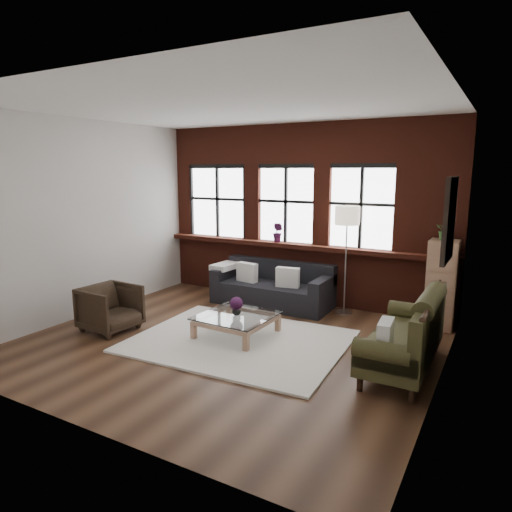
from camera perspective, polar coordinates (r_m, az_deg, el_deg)
The scene contains 26 objects.
floor at distance 6.55m, azimuth -3.39°, elevation -10.72°, with size 5.50×5.50×0.00m, color #3B2315.
ceiling at distance 6.15m, azimuth -3.74°, elevation 18.25°, with size 5.50×5.50×0.00m, color white.
wall_back at distance 8.35m, azimuth 5.82°, elevation 5.22°, with size 5.50×5.50×0.00m, color beige.
wall_front at distance 4.29m, azimuth -21.93°, elevation -0.68°, with size 5.50×5.50×0.00m, color beige.
wall_left at distance 7.97m, azimuth -20.46°, elevation 4.35°, with size 5.00×5.00×0.00m, color beige.
wall_right at distance 5.21m, azimuth 22.78°, elevation 1.14°, with size 5.00×5.00×0.00m, color beige.
brick_backwall at distance 8.29m, azimuth 5.65°, elevation 5.19°, with size 5.50×0.12×3.20m, color #561F14, non-canonical shape.
sill_ledge at distance 8.28m, azimuth 5.33°, elevation 1.28°, with size 5.50×0.30×0.08m, color #561F14.
window_left at distance 9.16m, azimuth -4.74°, elevation 6.66°, with size 1.38×0.10×1.50m, color black, non-canonical shape.
window_mid at distance 8.41m, azimuth 3.81°, elevation 6.32°, with size 1.38×0.10×1.50m, color black, non-canonical shape.
window_right at distance 7.91m, azimuth 13.05°, elevation 5.79°, with size 1.38×0.10×1.50m, color black, non-canonical shape.
wall_poster at distance 5.48m, azimuth 23.04°, elevation 4.20°, with size 0.05×0.74×0.94m, color black, non-canonical shape.
shag_rug at distance 6.55m, azimuth -2.09°, elevation -10.56°, with size 2.89×2.27×0.03m, color white.
dark_sofa at distance 8.15m, azimuth 2.02°, elevation -3.56°, with size 2.12×0.86×0.77m, color black, non-canonical shape.
pillow_a at distance 8.23m, azimuth -1.11°, elevation -2.04°, with size 0.40×0.14×0.34m, color white.
pillow_b at distance 7.86m, azimuth 3.98°, elevation -2.68°, with size 0.40×0.14×0.34m, color white.
vintage_settee at distance 5.82m, azimuth 17.89°, elevation -8.92°, with size 0.81×1.82×0.97m, color #353218, non-canonical shape.
pillow_settee at distance 5.29m, azimuth 15.85°, elevation -9.56°, with size 0.14×0.38×0.34m, color white.
armchair at distance 7.24m, azimuth -17.75°, elevation -6.23°, with size 0.74×0.76×0.69m, color black.
coffee_table at distance 6.71m, azimuth -2.44°, elevation -8.72°, with size 1.00×1.00×0.34m, color #A17457, non-canonical shape.
vase at distance 6.63m, azimuth -2.45°, elevation -6.80°, with size 0.13×0.13×0.13m, color #B2B2B2.
flowers at distance 6.60m, azimuth -2.46°, elevation -5.94°, with size 0.19×0.19×0.19m, color #471843.
drawer_chest at distance 7.47m, azimuth 22.19°, elevation -3.33°, with size 0.42×0.42×1.36m, color #A17457.
potted_plant_top at distance 7.32m, azimuth 22.65°, elevation 3.01°, with size 0.27×0.24×0.30m, color #2D5923.
floor_lamp at distance 7.69m, azimuth 11.16°, elevation -0.05°, with size 0.40×0.40×1.96m, color #A5A5A8, non-canonical shape.
sill_plant at distance 8.39m, azimuth 2.76°, elevation 2.98°, with size 0.20×0.16×0.37m, color #471843.
Camera 1 is at (3.31, -5.12, 2.39)m, focal length 32.00 mm.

